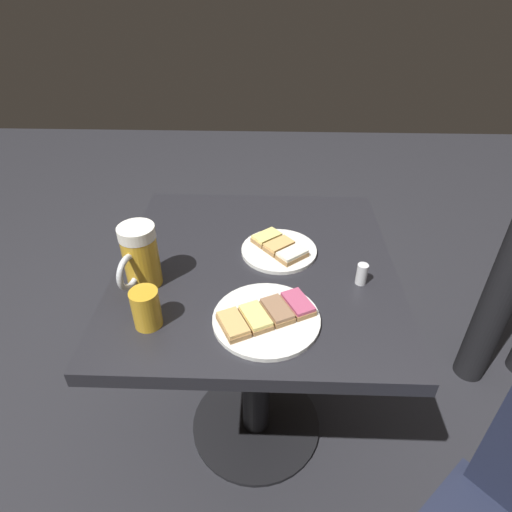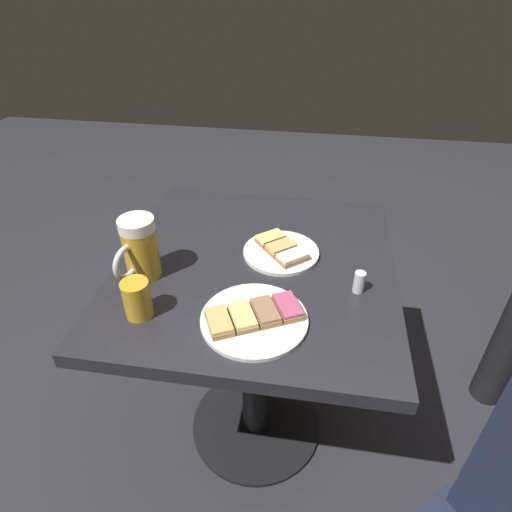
% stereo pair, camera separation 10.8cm
% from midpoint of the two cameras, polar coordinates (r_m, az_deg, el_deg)
% --- Properties ---
extents(ground_plane, '(6.00, 6.00, 0.00)m').
position_cam_midpoint_polar(ground_plane, '(1.61, -2.06, -21.58)').
color(ground_plane, '#28282D').
extents(cafe_table, '(0.70, 0.74, 0.71)m').
position_cam_midpoint_polar(cafe_table, '(1.19, -2.61, -7.15)').
color(cafe_table, black).
rests_on(cafe_table, ground_plane).
extents(plate_near, '(0.20, 0.20, 0.03)m').
position_cam_midpoint_polar(plate_near, '(1.12, 0.35, 0.86)').
color(plate_near, white).
rests_on(plate_near, cafe_table).
extents(plate_far, '(0.23, 0.23, 0.03)m').
position_cam_midpoint_polar(plate_far, '(0.92, -1.99, -8.29)').
color(plate_far, white).
rests_on(plate_far, cafe_table).
extents(beer_mug, '(0.08, 0.14, 0.16)m').
position_cam_midpoint_polar(beer_mug, '(1.03, -18.19, -0.25)').
color(beer_mug, gold).
rests_on(beer_mug, cafe_table).
extents(beer_glass_small, '(0.06, 0.06, 0.09)m').
position_cam_midpoint_polar(beer_glass_small, '(0.93, -17.71, -6.81)').
color(beer_glass_small, gold).
rests_on(beer_glass_small, cafe_table).
extents(salt_shaker, '(0.03, 0.03, 0.05)m').
position_cam_midpoint_polar(salt_shaker, '(1.03, 11.04, -2.49)').
color(salt_shaker, silver).
rests_on(salt_shaker, cafe_table).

